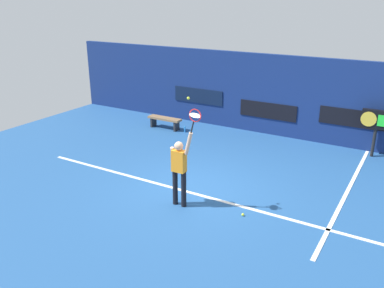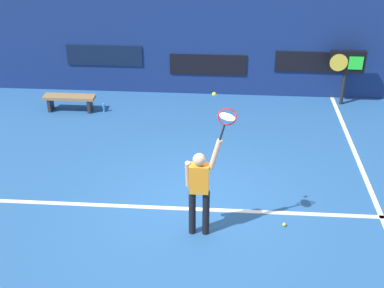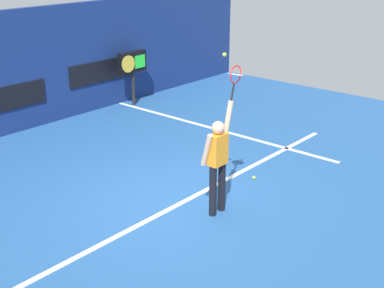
% 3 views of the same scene
% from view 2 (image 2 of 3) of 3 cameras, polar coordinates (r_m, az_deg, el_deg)
% --- Properties ---
extents(ground_plane, '(18.00, 18.00, 0.00)m').
position_cam_2_polar(ground_plane, '(10.25, 0.38, -6.75)').
color(ground_plane, '#23518C').
extents(back_wall, '(18.00, 0.20, 2.99)m').
position_cam_2_polar(back_wall, '(14.65, 1.87, 11.18)').
color(back_wall, navy).
rests_on(back_wall, ground_plane).
extents(sponsor_banner_center, '(2.20, 0.03, 0.60)m').
position_cam_2_polar(sponsor_banner_center, '(14.72, 1.82, 8.89)').
color(sponsor_banner_center, black).
extents(sponsor_banner_portside, '(2.20, 0.03, 0.60)m').
position_cam_2_polar(sponsor_banner_portside, '(15.06, -9.82, 9.77)').
color(sponsor_banner_portside, '#0C1933').
extents(sponsor_banner_starboard, '(2.20, 0.03, 0.60)m').
position_cam_2_polar(sponsor_banner_starboard, '(14.87, 13.60, 8.93)').
color(sponsor_banner_starboard, black).
extents(court_baseline, '(10.00, 0.10, 0.01)m').
position_cam_2_polar(court_baseline, '(10.10, 0.31, -7.33)').
color(court_baseline, white).
rests_on(court_baseline, ground_plane).
extents(court_sideline, '(0.10, 7.00, 0.01)m').
position_cam_2_polar(court_sideline, '(12.31, 18.12, -1.64)').
color(court_sideline, white).
rests_on(court_sideline, ground_plane).
extents(tennis_player, '(0.63, 0.31, 1.98)m').
position_cam_2_polar(tennis_player, '(8.94, 0.83, -4.86)').
color(tennis_player, black).
rests_on(tennis_player, ground_plane).
extents(tennis_racket, '(0.38, 0.27, 0.63)m').
position_cam_2_polar(tennis_racket, '(8.24, 3.91, 2.87)').
color(tennis_racket, black).
extents(tennis_ball, '(0.07, 0.07, 0.07)m').
position_cam_2_polar(tennis_ball, '(8.15, 2.50, 5.62)').
color(tennis_ball, '#CCE033').
extents(scoreboard_clock, '(0.96, 0.20, 1.56)m').
position_cam_2_polar(scoreboard_clock, '(14.59, 17.00, 8.60)').
color(scoreboard_clock, black).
rests_on(scoreboard_clock, ground_plane).
extents(court_bench, '(1.40, 0.36, 0.45)m').
position_cam_2_polar(court_bench, '(14.27, -13.59, 4.89)').
color(court_bench, olive).
rests_on(court_bench, ground_plane).
extents(water_bottle, '(0.07, 0.07, 0.24)m').
position_cam_2_polar(water_bottle, '(14.12, -9.89, 4.04)').
color(water_bottle, '#338CD8').
rests_on(water_bottle, ground_plane).
extents(spare_ball, '(0.07, 0.07, 0.07)m').
position_cam_2_polar(spare_ball, '(9.82, 10.32, -8.89)').
color(spare_ball, '#CCE033').
rests_on(spare_ball, ground_plane).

